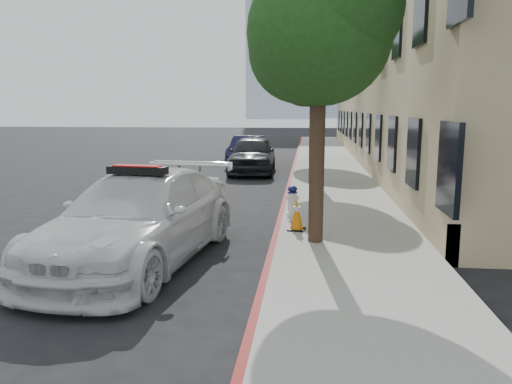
{
  "coord_description": "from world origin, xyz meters",
  "views": [
    {
      "loc": [
        2.73,
        -11.92,
        2.83
      ],
      "look_at": [
        1.6,
        -1.17,
        1.0
      ],
      "focal_mm": 35.0,
      "sensor_mm": 36.0,
      "label": 1
    }
  ],
  "objects_px": {
    "police_car": "(139,218)",
    "traffic_cone": "(297,215)",
    "parked_car_mid": "(252,154)",
    "fire_hydrant": "(292,201)",
    "parked_car_far": "(248,150)"
  },
  "relations": [
    {
      "from": "parked_car_mid",
      "to": "parked_car_far",
      "type": "distance_m",
      "value": 3.36
    },
    {
      "from": "parked_car_far",
      "to": "fire_hydrant",
      "type": "distance_m",
      "value": 12.92
    },
    {
      "from": "parked_car_far",
      "to": "fire_hydrant",
      "type": "height_order",
      "value": "parked_car_far"
    },
    {
      "from": "police_car",
      "to": "traffic_cone",
      "type": "xyz_separation_m",
      "value": [
        2.85,
        2.11,
        -0.33
      ]
    },
    {
      "from": "traffic_cone",
      "to": "parked_car_mid",
      "type": "bearing_deg",
      "value": 101.53
    },
    {
      "from": "police_car",
      "to": "parked_car_far",
      "type": "height_order",
      "value": "police_car"
    },
    {
      "from": "parked_car_mid",
      "to": "fire_hydrant",
      "type": "xyz_separation_m",
      "value": [
        2.06,
        -9.34,
        -0.29
      ]
    },
    {
      "from": "police_car",
      "to": "traffic_cone",
      "type": "relative_size",
      "value": 8.44
    },
    {
      "from": "parked_car_mid",
      "to": "traffic_cone",
      "type": "bearing_deg",
      "value": -80.76
    },
    {
      "from": "fire_hydrant",
      "to": "traffic_cone",
      "type": "distance_m",
      "value": 1.46
    },
    {
      "from": "traffic_cone",
      "to": "police_car",
      "type": "bearing_deg",
      "value": -143.49
    },
    {
      "from": "police_car",
      "to": "parked_car_mid",
      "type": "relative_size",
      "value": 1.24
    },
    {
      "from": "police_car",
      "to": "parked_car_mid",
      "type": "bearing_deg",
      "value": 94.55
    },
    {
      "from": "police_car",
      "to": "traffic_cone",
      "type": "bearing_deg",
      "value": 43.94
    },
    {
      "from": "police_car",
      "to": "parked_car_far",
      "type": "xyz_separation_m",
      "value": [
        0.05,
        16.21,
        -0.11
      ]
    }
  ]
}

